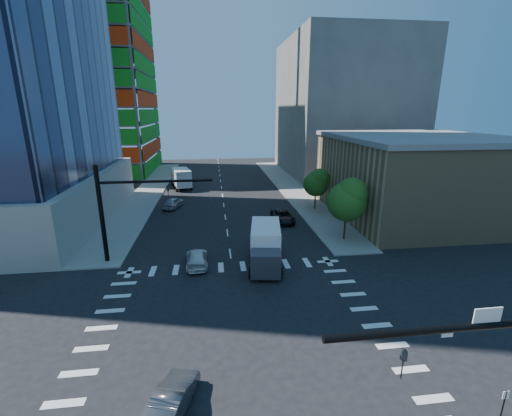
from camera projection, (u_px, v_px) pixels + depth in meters
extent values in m
plane|color=black|center=(240.00, 327.00, 22.45)|extent=(160.00, 160.00, 0.00)
cube|color=silver|center=(240.00, 327.00, 22.45)|extent=(20.00, 20.00, 0.01)
cube|color=gray|center=(291.00, 188.00, 62.06)|extent=(5.00, 60.00, 0.15)
cube|color=gray|center=(149.00, 192.00, 59.04)|extent=(5.00, 60.00, 0.15)
cube|color=#19891B|center=(145.00, 57.00, 72.93)|extent=(0.12, 24.00, 49.00)
cube|color=red|center=(57.00, 45.00, 59.40)|extent=(24.00, 0.12, 49.00)
cube|color=tan|center=(415.00, 178.00, 45.05)|extent=(20.00, 22.00, 10.00)
cube|color=slate|center=(420.00, 137.00, 43.58)|extent=(20.50, 22.50, 0.60)
cube|color=#645F5A|center=(343.00, 108.00, 74.24)|extent=(24.00, 30.00, 28.00)
cylinder|color=black|center=(485.00, 326.00, 10.18)|extent=(10.00, 0.24, 0.24)
imported|color=black|center=(402.00, 364.00, 10.18)|extent=(0.16, 0.20, 1.00)
cube|color=white|center=(488.00, 315.00, 10.08)|extent=(0.90, 0.04, 0.50)
cylinder|color=black|center=(102.00, 215.00, 30.73)|extent=(0.40, 0.40, 9.00)
cylinder|color=black|center=(156.00, 181.00, 30.53)|extent=(10.00, 0.24, 0.24)
imported|color=black|center=(168.00, 193.00, 30.95)|extent=(0.16, 0.20, 1.00)
cylinder|color=#382316|center=(345.00, 229.00, 36.95)|extent=(0.20, 0.20, 2.27)
sphere|color=#1B4F15|center=(347.00, 202.00, 36.09)|extent=(4.16, 4.16, 4.16)
sphere|color=#3C7527|center=(352.00, 193.00, 35.58)|extent=(3.25, 3.25, 3.25)
cylinder|color=#382316|center=(315.00, 202.00, 48.47)|extent=(0.20, 0.20, 1.92)
sphere|color=#1B4F15|center=(316.00, 184.00, 47.74)|extent=(3.52, 3.52, 3.52)
sphere|color=#3C7527|center=(320.00, 178.00, 47.27)|extent=(2.75, 2.75, 2.75)
cylinder|color=black|center=(502.00, 412.00, 14.86)|extent=(0.06, 0.06, 2.20)
cube|color=silver|center=(506.00, 395.00, 14.61)|extent=(0.30, 0.03, 0.40)
imported|color=black|center=(283.00, 216.00, 43.36)|extent=(2.52, 5.21, 1.43)
imported|color=silver|center=(197.00, 258.00, 31.22)|extent=(2.09, 4.72, 1.35)
imported|color=#A8ACB0|center=(173.00, 203.00, 49.38)|extent=(3.14, 4.87, 1.54)
imported|color=#4B4B50|center=(171.00, 400.00, 15.94)|extent=(2.57, 4.41, 1.37)
cube|color=white|center=(266.00, 244.00, 30.78)|extent=(3.39, 5.79, 2.84)
cube|color=#3A3A41|center=(266.00, 251.00, 30.97)|extent=(2.77, 2.31, 2.08)
cube|color=silver|center=(181.00, 176.00, 61.81)|extent=(3.89, 6.00, 2.88)
cube|color=#3A3A41|center=(181.00, 180.00, 62.01)|extent=(2.94, 2.54, 2.10)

